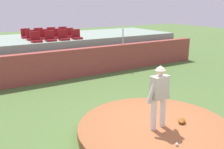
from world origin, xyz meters
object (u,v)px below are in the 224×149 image
Objects in this scene: stadium_chair_6 at (58,35)px; pitcher at (159,92)px; fielding_glove at (182,121)px; stadium_chair_5 at (44,36)px; baseball at (177,144)px; stadium_chair_7 at (70,34)px; stadium_chair_11 at (63,33)px; stadium_chair_1 at (50,38)px; stadium_chair_0 at (36,39)px; stadium_chair_2 at (63,37)px; stadium_chair_4 at (32,37)px; stadium_chair_3 at (76,36)px; stadium_chair_8 at (26,35)px; stadium_chair_10 at (52,34)px; stadium_chair_9 at (39,34)px.

pitcher is at bearing 87.31° from stadium_chair_6.
fielding_glove is 0.60× the size of stadium_chair_5.
stadium_chair_7 is (1.29, 9.42, 1.54)m from baseball.
fielding_glove is (0.97, 0.77, 0.02)m from baseball.
baseball is 0.15× the size of stadium_chair_11.
stadium_chair_1 is 2.27m from stadium_chair_11.
stadium_chair_0 reaches higher than pitcher.
stadium_chair_4 is (-1.37, 0.89, 0.00)m from stadium_chair_2.
baseball is 0.15× the size of stadium_chair_4.
stadium_chair_3 is 1.00× the size of stadium_chair_5.
stadium_chair_6 is (0.72, 0.87, 0.00)m from stadium_chair_1.
fielding_glove is 9.86m from stadium_chair_8.
stadium_chair_1 is 1.93m from stadium_chair_10.
stadium_chair_2 is at bearing 89.82° from stadium_chair_10.
stadium_chair_3 is 2.30m from stadium_chair_9.
stadium_chair_6 is 0.68m from stadium_chair_7.
stadium_chair_3 is (0.72, 0.03, 0.00)m from stadium_chair_2.
stadium_chair_6 is at bearing -179.94° from stadium_chair_4.
stadium_chair_7 is at bearing -127.93° from stadium_chair_2.
stadium_chair_3 is (1.40, 0.02, 0.00)m from stadium_chair_1.
stadium_chair_9 is at bearing -0.17° from stadium_chair_11.
stadium_chair_8 is (-1.81, 9.57, 1.52)m from fielding_glove.
fielding_glove is 0.60× the size of stadium_chair_11.
fielding_glove is (0.76, -0.15, -0.93)m from pitcher.
stadium_chair_4 is (-2.09, 0.85, 0.00)m from stadium_chair_3.
stadium_chair_7 is 1.00× the size of stadium_chair_9.
stadium_chair_0 is at bearing 23.16° from stadium_chair_7.
stadium_chair_6 is 1.20m from stadium_chair_9.
stadium_chair_11 is at bearing 179.83° from stadium_chair_9.
baseball is at bearing 82.97° from stadium_chair_11.
baseball is at bearing 90.75° from stadium_chair_5.
stadium_chair_10 is (-0.71, 0.91, 0.00)m from stadium_chair_7.
stadium_chair_6 is (1.42, 0.87, 0.00)m from stadium_chair_0.
fielding_glove is 0.60× the size of stadium_chair_10.
fielding_glove is 0.60× the size of stadium_chair_3.
stadium_chair_6 is at bearing 84.13° from pitcher.
stadium_chair_5 is at bearing -88.47° from stadium_chair_1.
stadium_chair_10 is (0.69, 1.81, 0.00)m from stadium_chair_1.
stadium_chair_1 is 1.00× the size of stadium_chair_7.
stadium_chair_7 and stadium_chair_8 have the same top height.
stadium_chair_3 is at bearing 90.56° from stadium_chair_7.
stadium_chair_6 is 1.00× the size of stadium_chair_11.
stadium_chair_0 is 1.00× the size of stadium_chair_4.
stadium_chair_3 is 1.00× the size of stadium_chair_4.
stadium_chair_2 is 1.63m from stadium_chair_4.
stadium_chair_2 and stadium_chair_11 have the same top height.
stadium_chair_7 is at bearing 82.18° from baseball.
stadium_chair_2 and stadium_chair_4 have the same top height.
stadium_chair_11 reaches higher than fielding_glove.
pitcher is 23.00× the size of baseball.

